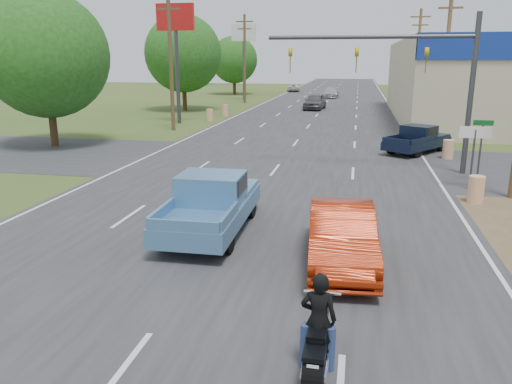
% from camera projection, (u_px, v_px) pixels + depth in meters
% --- Properties ---
extents(ground, '(200.00, 200.00, 0.00)m').
position_uv_depth(ground, '(120.00, 374.00, 8.27)').
color(ground, '#324F1F').
rests_on(ground, ground).
extents(main_road, '(15.00, 180.00, 0.02)m').
position_uv_depth(main_road, '(317.00, 115.00, 46.15)').
color(main_road, '#2D2D30').
rests_on(main_road, ground).
extents(cross_road, '(120.00, 10.00, 0.02)m').
position_uv_depth(cross_road, '(281.00, 162.00, 25.31)').
color(cross_road, '#2D2D30').
rests_on(cross_road, ground).
extents(utility_pole_2, '(2.00, 0.28, 10.00)m').
position_uv_depth(utility_pole_2, '(446.00, 55.00, 34.45)').
color(utility_pole_2, '#4C3823').
rests_on(utility_pole_2, ground).
extents(utility_pole_3, '(2.00, 0.28, 10.00)m').
position_uv_depth(utility_pole_3, '(418.00, 56.00, 51.50)').
color(utility_pole_3, '#4C3823').
rests_on(utility_pole_3, ground).
extents(utility_pole_5, '(2.00, 0.28, 10.00)m').
position_uv_depth(utility_pole_5, '(170.00, 55.00, 35.22)').
color(utility_pole_5, '#4C3823').
rests_on(utility_pole_5, ground).
extents(utility_pole_6, '(2.00, 0.28, 10.00)m').
position_uv_depth(utility_pole_6, '(245.00, 57.00, 57.96)').
color(utility_pole_6, '#4C3823').
rests_on(utility_pole_6, ground).
extents(tree_0, '(7.14, 7.14, 8.84)m').
position_uv_depth(tree_0, '(46.00, 55.00, 28.52)').
color(tree_0, '#422D19').
rests_on(tree_0, ground).
extents(tree_1, '(7.56, 7.56, 9.36)m').
position_uv_depth(tree_1, '(183.00, 54.00, 49.18)').
color(tree_1, '#422D19').
rests_on(tree_1, ground).
extents(tree_2, '(6.72, 6.72, 8.32)m').
position_uv_depth(tree_2, '(234.00, 60.00, 72.21)').
color(tree_2, '#422D19').
rests_on(tree_2, ground).
extents(tree_4, '(9.24, 9.24, 11.44)m').
position_uv_depth(tree_4, '(22.00, 49.00, 88.02)').
color(tree_4, '#422D19').
rests_on(tree_4, ground).
extents(tree_5, '(7.98, 7.98, 9.88)m').
position_uv_depth(tree_5, '(507.00, 54.00, 91.01)').
color(tree_5, '#422D19').
rests_on(tree_5, ground).
extents(tree_6, '(8.82, 8.82, 10.92)m').
position_uv_depth(tree_6, '(193.00, 52.00, 102.28)').
color(tree_6, '#422D19').
rests_on(tree_6, ground).
extents(barrel_0, '(0.56, 0.56, 1.00)m').
position_uv_depth(barrel_0, '(476.00, 190.00, 17.98)').
color(barrel_0, orange).
rests_on(barrel_0, ground).
extents(barrel_1, '(0.56, 0.56, 1.00)m').
position_uv_depth(barrel_1, '(448.00, 149.00, 25.95)').
color(barrel_1, orange).
rests_on(barrel_1, ground).
extents(barrel_2, '(0.56, 0.56, 1.00)m').
position_uv_depth(barrel_2, '(210.00, 115.00, 41.96)').
color(barrel_2, orange).
rests_on(barrel_2, ground).
extents(barrel_3, '(0.56, 0.56, 1.00)m').
position_uv_depth(barrel_3, '(225.00, 110.00, 45.69)').
color(barrel_3, orange).
rests_on(barrel_3, ground).
extents(pole_sign_left_near, '(3.00, 0.35, 9.20)m').
position_uv_depth(pole_sign_left_near, '(176.00, 31.00, 38.73)').
color(pole_sign_left_near, '#3F3F44').
rests_on(pole_sign_left_near, ground).
extents(pole_sign_left_far, '(3.00, 0.35, 9.20)m').
position_uv_depth(pole_sign_left_far, '(244.00, 41.00, 61.46)').
color(pole_sign_left_far, '#3F3F44').
rests_on(pole_sign_left_far, ground).
extents(lane_sign, '(1.20, 0.08, 2.52)m').
position_uv_depth(lane_sign, '(474.00, 142.00, 19.47)').
color(lane_sign, '#3F3F44').
rests_on(lane_sign, ground).
extents(street_name_sign, '(0.80, 0.08, 2.61)m').
position_uv_depth(street_name_sign, '(481.00, 144.00, 20.86)').
color(street_name_sign, '#3F3F44').
rests_on(street_name_sign, ground).
extents(signal_mast, '(9.12, 0.40, 7.00)m').
position_uv_depth(signal_mast, '(410.00, 65.00, 22.02)').
color(signal_mast, '#3F3F44').
rests_on(signal_mast, ground).
extents(red_convertible, '(1.94, 4.69, 1.51)m').
position_uv_depth(red_convertible, '(341.00, 236.00, 12.53)').
color(red_convertible, '#941F06').
rests_on(red_convertible, ground).
extents(motorcycle, '(0.66, 2.14, 1.09)m').
position_uv_depth(motorcycle, '(317.00, 345.00, 8.24)').
color(motorcycle, black).
rests_on(motorcycle, ground).
extents(rider, '(0.61, 0.40, 1.65)m').
position_uv_depth(rider, '(318.00, 325.00, 8.20)').
color(rider, black).
rests_on(rider, ground).
extents(blue_pickup, '(2.14, 5.36, 1.77)m').
position_uv_depth(blue_pickup, '(212.00, 202.00, 14.99)').
color(blue_pickup, black).
rests_on(blue_pickup, ground).
extents(navy_pickup, '(4.06, 4.77, 1.52)m').
position_uv_depth(navy_pickup, '(418.00, 139.00, 27.66)').
color(navy_pickup, black).
rests_on(navy_pickup, ground).
extents(distant_car_grey, '(2.33, 4.82, 1.59)m').
position_uv_depth(distant_car_grey, '(315.00, 102.00, 51.35)').
color(distant_car_grey, '#4C4C50').
rests_on(distant_car_grey, ground).
extents(distant_car_silver, '(2.12, 4.90, 1.41)m').
position_uv_depth(distant_car_silver, '(331.00, 92.00, 67.24)').
color(distant_car_silver, '#B3B2B7').
rests_on(distant_car_silver, ground).
extents(distant_car_white, '(2.35, 4.42, 1.18)m').
position_uv_depth(distant_car_white, '(294.00, 88.00, 79.93)').
color(distant_car_white, silver).
rests_on(distant_car_white, ground).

